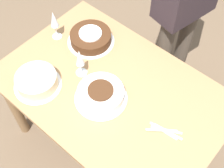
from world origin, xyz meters
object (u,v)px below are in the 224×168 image
Objects in this scene: cake_center_white at (101,94)px; wine_glass_far at (54,20)px; cake_back_decorated at (37,81)px; wine_glass_near at (80,59)px; cake_front_chocolate at (91,38)px.

cake_center_white is 1.42× the size of wine_glass_far.
wine_glass_near reaches higher than cake_back_decorated.
wine_glass_far is (0.20, 0.11, 0.11)m from cake_front_chocolate.
cake_front_chocolate is 1.43× the size of wine_glass_far.
wine_glass_far reaches higher than cake_back_decorated.
cake_center_white reaches higher than cake_back_decorated.
wine_glass_far reaches higher than wine_glass_near.
wine_glass_far reaches higher than cake_front_chocolate.
cake_center_white is at bearing 164.60° from wine_glass_near.
wine_glass_far is at bearing 29.74° from cake_front_chocolate.
cake_center_white is 1.50× the size of wine_glass_near.
cake_center_white is at bearing 140.67° from cake_front_chocolate.
cake_center_white is at bearing -152.52° from cake_back_decorated.
wine_glass_near is (0.21, -0.06, 0.09)m from cake_center_white.
cake_back_decorated is 0.42m from wine_glass_far.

